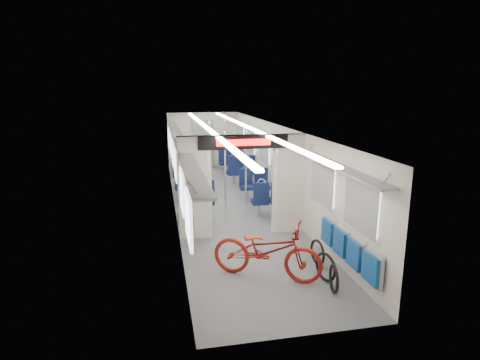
{
  "coord_description": "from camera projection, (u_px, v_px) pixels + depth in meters",
  "views": [
    {
      "loc": [
        -1.8,
        -10.59,
        3.34
      ],
      "look_at": [
        -0.02,
        -1.8,
        1.24
      ],
      "focal_mm": 30.0,
      "sensor_mm": 36.0,
      "label": 1
    }
  ],
  "objects": [
    {
      "name": "bike_hoop_b",
      "position": [
        325.0,
        268.0,
        6.99
      ],
      "size": [
        0.2,
        0.52,
        0.53
      ],
      "primitive_type": "torus",
      "rotation": [
        1.57,
        0.0,
        1.87
      ],
      "color": "black",
      "rests_on": "ground"
    },
    {
      "name": "carriage",
      "position": [
        229.0,
        157.0,
        10.62
      ],
      "size": [
        12.0,
        12.02,
        2.31
      ],
      "color": "#515456",
      "rests_on": "ground"
    },
    {
      "name": "bike_hoop_a",
      "position": [
        334.0,
        280.0,
        6.61
      ],
      "size": [
        0.13,
        0.49,
        0.49
      ],
      "primitive_type": "torus",
      "rotation": [
        1.57,
        0.0,
        1.41
      ],
      "color": "black",
      "rests_on": "ground"
    },
    {
      "name": "stanchion_far_right",
      "position": [
        225.0,
        156.0,
        12.92
      ],
      "size": [
        0.04,
        0.04,
        2.3
      ],
      "primitive_type": "cylinder",
      "color": "silver",
      "rests_on": "ground"
    },
    {
      "name": "flip_bench",
      "position": [
        348.0,
        248.0,
        7.0
      ],
      "size": [
        0.12,
        2.13,
        0.54
      ],
      "color": "gray",
      "rests_on": "carriage"
    },
    {
      "name": "seat_bay_near_right",
      "position": [
        261.0,
        190.0,
        11.21
      ],
      "size": [
        0.88,
        1.92,
        1.05
      ],
      "color": "#0D163B",
      "rests_on": "ground"
    },
    {
      "name": "bike_hoop_c",
      "position": [
        317.0,
        253.0,
        7.64
      ],
      "size": [
        0.12,
        0.51,
        0.5
      ],
      "primitive_type": "torus",
      "rotation": [
        1.57,
        0.0,
        1.71
      ],
      "color": "black",
      "rests_on": "ground"
    },
    {
      "name": "seat_bay_near_left",
      "position": [
        193.0,
        189.0,
        11.19
      ],
      "size": [
        0.93,
        2.15,
        1.12
      ],
      "color": "#0D163B",
      "rests_on": "ground"
    },
    {
      "name": "stanchion_near_left",
      "position": [
        225.0,
        179.0,
        9.7
      ],
      "size": [
        0.04,
        0.04,
        2.3
      ],
      "primitive_type": "cylinder",
      "color": "silver",
      "rests_on": "ground"
    },
    {
      "name": "stanchion_far_left",
      "position": [
        210.0,
        159.0,
        12.43
      ],
      "size": [
        0.05,
        0.05,
        2.3
      ],
      "primitive_type": "cylinder",
      "color": "silver",
      "rests_on": "ground"
    },
    {
      "name": "bicycle",
      "position": [
        267.0,
        250.0,
        7.06
      ],
      "size": [
        2.07,
        1.59,
        1.04
      ],
      "primitive_type": "imported",
      "rotation": [
        0.0,
        0.0,
        1.05
      ],
      "color": "maroon",
      "rests_on": "ground"
    },
    {
      "name": "seat_bay_far_left",
      "position": [
        185.0,
        166.0,
        14.36
      ],
      "size": [
        0.92,
        2.11,
        1.11
      ],
      "color": "#0D163B",
      "rests_on": "ground"
    },
    {
      "name": "seat_bay_far_right",
      "position": [
        236.0,
        163.0,
        14.8
      ],
      "size": [
        0.94,
        2.23,
        1.15
      ],
      "color": "#0D163B",
      "rests_on": "ground"
    },
    {
      "name": "stanchion_near_right",
      "position": [
        246.0,
        177.0,
        9.87
      ],
      "size": [
        0.04,
        0.04,
        2.3
      ],
      "primitive_type": "cylinder",
      "color": "silver",
      "rests_on": "ground"
    }
  ]
}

